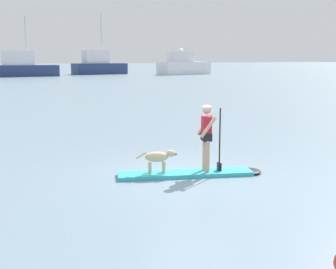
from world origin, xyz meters
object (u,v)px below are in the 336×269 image
person_paddler (207,133)px  dog (159,158)px  paddleboard (194,173)px  moored_boat_outer (22,67)px  moored_boat_far_port (183,66)px  moored_boat_center (99,65)px

person_paddler → dog: size_ratio=1.66×
paddleboard → person_paddler: size_ratio=2.20×
moored_boat_outer → moored_boat_far_port: (26.14, -3.85, 0.02)m
paddleboard → moored_boat_center: 68.07m
person_paddler → moored_boat_outer: (4.21, 61.99, 0.39)m
person_paddler → dog: person_paddler is taller
moored_boat_outer → moored_boat_center: moored_boat_center is taller
moored_boat_center → person_paddler: bearing=-104.9°
paddleboard → moored_boat_far_port: 65.66m
person_paddler → moored_boat_center: moored_boat_center is taller
paddleboard → moored_boat_center: size_ratio=0.36×
dog → moored_boat_center: bearing=74.0°
paddleboard → moored_boat_outer: size_ratio=0.35×
person_paddler → moored_boat_center: 68.07m
paddleboard → moored_boat_outer: (4.51, 61.90, 1.42)m
dog → moored_boat_outer: 61.87m
person_paddler → moored_boat_outer: 62.14m
moored_boat_center → moored_boat_far_port: bearing=-30.8°
paddleboard → dog: size_ratio=3.64×
paddleboard → moored_boat_outer: moored_boat_outer is taller
moored_boat_outer → moored_boat_center: size_ratio=1.01×
moored_boat_center → moored_boat_far_port: 14.89m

